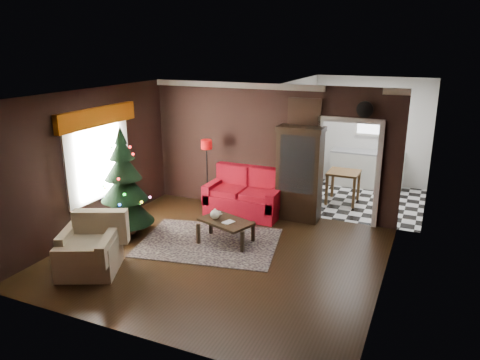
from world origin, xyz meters
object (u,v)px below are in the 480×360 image
at_px(loveseat, 244,192).
at_px(floor_lamp, 207,173).
at_px(kitchen_table, 343,187).
at_px(christmas_tree, 124,183).
at_px(wall_clock, 365,109).
at_px(coffee_table, 226,231).
at_px(armchair, 88,245).
at_px(curio_cabinet, 299,176).
at_px(teapot, 215,214).

relative_size(loveseat, floor_lamp, 1.13).
bearing_deg(kitchen_table, christmas_tree, -134.63).
relative_size(loveseat, wall_clock, 5.31).
distance_m(floor_lamp, coffee_table, 2.01).
bearing_deg(floor_lamp, armchair, -96.49).
xyz_separation_m(curio_cabinet, teapot, (-1.09, -1.75, -0.40)).
relative_size(curio_cabinet, teapot, 9.28).
relative_size(loveseat, teapot, 8.30).
relative_size(teapot, wall_clock, 0.64).
xyz_separation_m(loveseat, coffee_table, (0.27, -1.51, -0.27)).
bearing_deg(floor_lamp, coffee_table, -52.14).
bearing_deg(teapot, armchair, -125.85).
distance_m(wall_clock, kitchen_table, 2.43).
height_order(wall_clock, kitchen_table, wall_clock).
distance_m(floor_lamp, christmas_tree, 2.07).
bearing_deg(wall_clock, curio_cabinet, -171.47).
bearing_deg(christmas_tree, loveseat, 48.12).
relative_size(curio_cabinet, wall_clock, 5.94).
relative_size(coffee_table, kitchen_table, 1.30).
relative_size(floor_lamp, kitchen_table, 2.01).
distance_m(loveseat, coffee_table, 1.56).
bearing_deg(wall_clock, armchair, -133.81).
height_order(christmas_tree, kitchen_table, christmas_tree).
bearing_deg(floor_lamp, loveseat, -0.58).
relative_size(curio_cabinet, floor_lamp, 1.26).
relative_size(floor_lamp, christmas_tree, 0.73).
distance_m(christmas_tree, teapot, 1.86).
distance_m(armchair, kitchen_table, 5.93).
bearing_deg(armchair, teapot, 29.64).
bearing_deg(coffee_table, wall_clock, 42.53).
bearing_deg(loveseat, coffee_table, -79.89).
height_order(floor_lamp, wall_clock, wall_clock).
relative_size(loveseat, christmas_tree, 0.83).
bearing_deg(armchair, curio_cabinet, 31.44).
bearing_deg(wall_clock, coffee_table, -137.47).
bearing_deg(christmas_tree, coffee_table, 11.05).
height_order(floor_lamp, christmas_tree, christmas_tree).
height_order(teapot, wall_clock, wall_clock).
bearing_deg(armchair, coffee_table, 25.89).
relative_size(armchair, kitchen_table, 1.29).
bearing_deg(armchair, loveseat, 44.60).
xyz_separation_m(christmas_tree, armchair, (0.40, -1.51, -0.59)).
height_order(loveseat, armchair, loveseat).
bearing_deg(wall_clock, teapot, -139.94).
relative_size(floor_lamp, wall_clock, 4.70).
bearing_deg(armchair, floor_lamp, 59.00).
relative_size(curio_cabinet, kitchen_table, 2.53).
bearing_deg(christmas_tree, curio_cabinet, 36.58).
distance_m(teapot, kitchen_table, 3.63).
xyz_separation_m(curio_cabinet, floor_lamp, (-2.06, -0.21, -0.12)).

